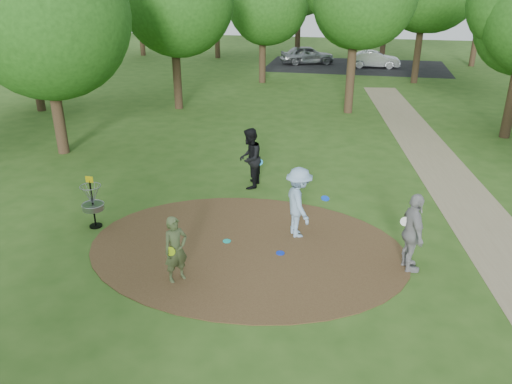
# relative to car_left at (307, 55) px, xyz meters

# --- Properties ---
(ground) EXTENTS (100.00, 100.00, 0.00)m
(ground) POSITION_rel_car_left_xyz_m (1.95, -30.26, -0.73)
(ground) COLOR #2D5119
(ground) RESTS_ON ground
(dirt_clearing) EXTENTS (8.40, 8.40, 0.02)m
(dirt_clearing) POSITION_rel_car_left_xyz_m (1.95, -30.26, -0.72)
(dirt_clearing) COLOR #47301C
(dirt_clearing) RESTS_ON ground
(footpath) EXTENTS (7.55, 39.89, 0.01)m
(footpath) POSITION_rel_car_left_xyz_m (8.45, -28.26, -0.73)
(footpath) COLOR #8C7A5B
(footpath) RESTS_ON ground
(parking_lot) EXTENTS (14.00, 8.00, 0.01)m
(parking_lot) POSITION_rel_car_left_xyz_m (3.95, -0.26, -0.73)
(parking_lot) COLOR black
(parking_lot) RESTS_ON ground
(player_observer_with_disc) EXTENTS (0.68, 0.70, 1.63)m
(player_observer_with_disc) POSITION_rel_car_left_xyz_m (0.70, -32.06, 0.08)
(player_observer_with_disc) COLOR #4F5E36
(player_observer_with_disc) RESTS_ON ground
(player_throwing_with_disc) EXTENTS (1.46, 1.47, 1.98)m
(player_throwing_with_disc) POSITION_rel_car_left_xyz_m (3.17, -29.27, 0.26)
(player_throwing_with_disc) COLOR #87A9C9
(player_throwing_with_disc) RESTS_ON ground
(player_walking_with_disc) EXTENTS (0.83, 1.01, 2.04)m
(player_walking_with_disc) POSITION_rel_car_left_xyz_m (1.12, -26.18, 0.29)
(player_walking_with_disc) COLOR black
(player_walking_with_disc) RESTS_ON ground
(player_waiting_with_disc) EXTENTS (0.76, 1.25, 1.99)m
(player_waiting_with_disc) POSITION_rel_car_left_xyz_m (6.04, -30.44, 0.26)
(player_waiting_with_disc) COLOR gray
(player_waiting_with_disc) RESTS_ON ground
(disc_ground_cyan) EXTENTS (0.22, 0.22, 0.02)m
(disc_ground_cyan) POSITION_rel_car_left_xyz_m (1.36, -30.06, -0.70)
(disc_ground_cyan) COLOR #16B4A4
(disc_ground_cyan) RESTS_ON dirt_clearing
(disc_ground_blue) EXTENTS (0.22, 0.22, 0.02)m
(disc_ground_blue) POSITION_rel_car_left_xyz_m (2.87, -30.38, -0.70)
(disc_ground_blue) COLOR #0C2BCD
(disc_ground_blue) RESTS_ON dirt_clearing
(car_left) EXTENTS (4.63, 3.19, 1.46)m
(car_left) POSITION_rel_car_left_xyz_m (0.00, 0.00, 0.00)
(car_left) COLOR #989B9F
(car_left) RESTS_ON ground
(car_right) EXTENTS (3.93, 1.58, 1.27)m
(car_right) POSITION_rel_car_left_xyz_m (5.35, -0.73, -0.10)
(car_right) COLOR #ACB1B4
(car_right) RESTS_ON ground
(disc_golf_basket) EXTENTS (0.63, 0.63, 1.54)m
(disc_golf_basket) POSITION_rel_car_left_xyz_m (-2.55, -29.96, 0.14)
(disc_golf_basket) COLOR black
(disc_golf_basket) RESTS_ON ground
(tree_ring) EXTENTS (36.94, 45.28, 9.02)m
(tree_ring) POSITION_rel_car_left_xyz_m (2.21, -20.67, 4.38)
(tree_ring) COLOR #332316
(tree_ring) RESTS_ON ground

